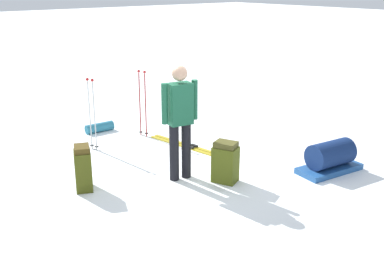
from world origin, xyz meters
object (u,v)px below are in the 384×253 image
(backpack_bright, at_px, (225,162))
(sleeping_mat_rolled, at_px, (100,127))
(ski_pair_near, at_px, (192,148))
(ski_poles_planted_near, at_px, (92,111))
(ski_poles_planted_far, at_px, (143,100))
(backpack_large_dark, at_px, (83,168))
(gear_sled, at_px, (330,158))
(skier_standing, at_px, (180,117))

(backpack_bright, distance_m, sleeping_mat_rolled, 3.25)
(ski_pair_near, distance_m, ski_poles_planted_near, 1.85)
(ski_poles_planted_near, relative_size, ski_poles_planted_far, 1.00)
(backpack_large_dark, relative_size, ski_poles_planted_far, 0.52)
(backpack_large_dark, bearing_deg, sleeping_mat_rolled, -32.92)
(backpack_large_dark, distance_m, gear_sled, 3.70)
(skier_standing, xyz_separation_m, backpack_large_dark, (0.55, 1.29, -0.64))
(ski_pair_near, bearing_deg, sleeping_mat_rolled, 23.95)
(backpack_large_dark, bearing_deg, skier_standing, -113.17)
(ski_pair_near, relative_size, backpack_large_dark, 2.96)
(ski_poles_planted_near, bearing_deg, ski_poles_planted_far, -86.24)
(ski_poles_planted_near, distance_m, gear_sled, 3.98)
(backpack_bright, height_order, ski_poles_planted_near, ski_poles_planted_near)
(backpack_large_dark, height_order, backpack_bright, backpack_large_dark)
(backpack_large_dark, xyz_separation_m, ski_poles_planted_near, (1.37, -0.87, 0.38))
(skier_standing, relative_size, ski_poles_planted_far, 1.35)
(skier_standing, bearing_deg, ski_poles_planted_near, 12.32)
(sleeping_mat_rolled, bearing_deg, backpack_large_dark, 147.08)
(gear_sled, distance_m, sleeping_mat_rolled, 4.38)
(gear_sled, bearing_deg, ski_poles_planted_near, 36.62)
(gear_sled, bearing_deg, backpack_large_dark, 60.80)
(skier_standing, distance_m, ski_pair_near, 1.60)
(backpack_large_dark, xyz_separation_m, backpack_bright, (-1.06, -1.73, -0.02))
(backpack_bright, bearing_deg, ski_poles_planted_near, 19.48)
(ski_pair_near, distance_m, backpack_large_dark, 2.27)
(skier_standing, bearing_deg, backpack_large_dark, 66.83)
(ski_pair_near, bearing_deg, ski_poles_planted_near, 52.54)
(ski_poles_planted_near, height_order, sleeping_mat_rolled, ski_poles_planted_near)
(skier_standing, bearing_deg, ski_pair_near, -46.91)
(backpack_bright, bearing_deg, ski_pair_near, -19.93)
(backpack_large_dark, relative_size, backpack_bright, 1.06)
(skier_standing, xyz_separation_m, ski_pair_near, (0.88, -0.94, -0.94))
(skier_standing, xyz_separation_m, backpack_bright, (-0.50, -0.44, -0.65))
(ski_poles_planted_far, xyz_separation_m, gear_sled, (-3.25, -1.28, -0.48))
(ski_pair_near, relative_size, sleeping_mat_rolled, 3.50)
(ski_poles_planted_near, distance_m, ski_poles_planted_far, 1.08)
(ski_poles_planted_near, bearing_deg, sleeping_mat_rolled, -33.73)
(ski_poles_planted_far, bearing_deg, ski_poles_planted_near, 93.76)
(backpack_bright, height_order, gear_sled, backpack_bright)
(backpack_large_dark, height_order, ski_poles_planted_far, ski_poles_planted_far)
(ski_poles_planted_far, bearing_deg, ski_pair_near, -165.67)
(gear_sled, bearing_deg, ski_poles_planted_far, 21.59)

